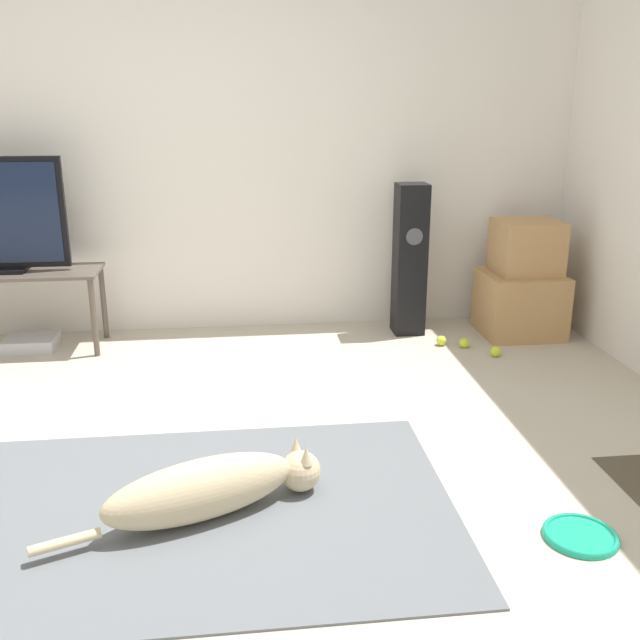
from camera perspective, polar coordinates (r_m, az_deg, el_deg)
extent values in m
plane|color=#BCB29E|center=(3.20, -10.74, -12.10)|extent=(12.00, 12.00, 0.00)
cube|color=silver|center=(4.89, -10.07, 13.89)|extent=(8.00, 0.06, 2.55)
cube|color=slate|center=(2.94, -9.39, -14.81)|extent=(1.98, 1.38, 0.01)
ellipsoid|color=beige|center=(2.82, -9.54, -13.26)|extent=(0.78, 0.47, 0.24)
sphere|color=beige|center=(2.98, -1.58, -11.98)|extent=(0.17, 0.17, 0.17)
cone|color=beige|center=(2.97, -1.93, -10.03)|extent=(0.05, 0.05, 0.08)
cone|color=beige|center=(2.90, -1.11, -10.77)|extent=(0.05, 0.05, 0.08)
cylinder|color=beige|center=(2.77, -19.73, -16.39)|extent=(0.24, 0.13, 0.04)
cylinder|color=#199E7A|center=(2.91, 20.10, -15.93)|extent=(0.27, 0.27, 0.02)
torus|color=#199E7A|center=(2.91, 20.12, -15.81)|extent=(0.27, 0.27, 0.02)
cube|color=tan|center=(5.03, 15.71, 1.25)|extent=(0.52, 0.47, 0.42)
cube|color=tan|center=(4.95, 16.20, 5.62)|extent=(0.41, 0.37, 0.35)
cube|color=black|center=(4.84, 7.19, 4.79)|extent=(0.20, 0.20, 1.02)
cylinder|color=#4C4C51|center=(4.70, 7.57, 6.63)|extent=(0.11, 0.00, 0.11)
cube|color=brown|center=(4.86, -23.99, 3.45)|extent=(1.17, 0.41, 0.02)
cylinder|color=brown|center=(4.63, -17.64, 0.16)|extent=(0.04, 0.04, 0.50)
cylinder|color=brown|center=(4.96, -16.93, 1.37)|extent=(0.04, 0.04, 0.50)
cube|color=black|center=(4.86, -24.02, 3.71)|extent=(0.29, 0.20, 0.02)
sphere|color=#C6E033|center=(4.71, 11.46, -1.81)|extent=(0.07, 0.07, 0.07)
sphere|color=#C6E033|center=(4.72, 9.68, -1.64)|extent=(0.07, 0.07, 0.07)
sphere|color=#C6E033|center=(4.59, 13.88, -2.48)|extent=(0.07, 0.07, 0.07)
cube|color=#B7B7BC|center=(4.95, -22.10, -1.72)|extent=(0.32, 0.26, 0.08)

